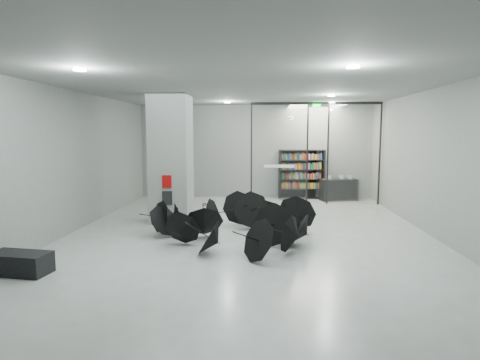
# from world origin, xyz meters

# --- Properties ---
(room) EXTENTS (14.00, 14.02, 4.01)m
(room) POSITION_xyz_m (0.00, 0.00, 2.84)
(room) COLOR #949794
(room) RESTS_ON ground
(column) EXTENTS (1.20, 1.20, 4.00)m
(column) POSITION_xyz_m (-2.50, 2.00, 2.00)
(column) COLOR slate
(column) RESTS_ON ground
(fire_cabinet) EXTENTS (0.28, 0.04, 0.38)m
(fire_cabinet) POSITION_xyz_m (-2.50, 1.38, 1.35)
(fire_cabinet) COLOR #A50A07
(fire_cabinet) RESTS_ON column
(info_panel) EXTENTS (0.30, 0.03, 0.42)m
(info_panel) POSITION_xyz_m (-2.50, 1.38, 0.85)
(info_panel) COLOR black
(info_panel) RESTS_ON column
(exit_sign) EXTENTS (0.30, 0.06, 0.15)m
(exit_sign) POSITION_xyz_m (2.40, 5.30, 3.82)
(exit_sign) COLOR #0CE533
(exit_sign) RESTS_ON room
(glass_partition) EXTENTS (5.06, 0.08, 4.00)m
(glass_partition) POSITION_xyz_m (2.39, 5.50, 2.18)
(glass_partition) COLOR silver
(glass_partition) RESTS_ON ground
(bench) EXTENTS (1.40, 0.74, 0.43)m
(bench) POSITION_xyz_m (-4.50, -2.95, 0.21)
(bench) COLOR black
(bench) RESTS_ON ground
(bookshelf) EXTENTS (1.94, 0.67, 2.10)m
(bookshelf) POSITION_xyz_m (2.01, 6.75, 1.05)
(bookshelf) COLOR black
(bookshelf) RESTS_ON ground
(shop_counter) EXTENTS (1.60, 0.93, 0.90)m
(shop_counter) POSITION_xyz_m (3.52, 6.40, 0.45)
(shop_counter) COLOR black
(shop_counter) RESTS_ON ground
(umbrella_cluster) EXTENTS (5.07, 4.83, 1.28)m
(umbrella_cluster) POSITION_xyz_m (-0.28, 0.05, 0.31)
(umbrella_cluster) COLOR black
(umbrella_cluster) RESTS_ON ground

